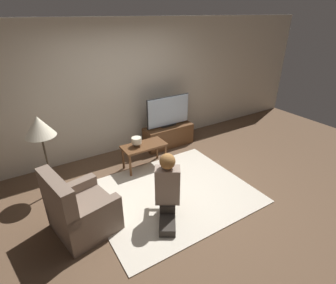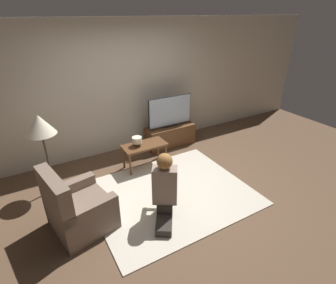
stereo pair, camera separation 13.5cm
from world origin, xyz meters
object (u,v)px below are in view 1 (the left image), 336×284
object	(u,v)px
coffee_table	(144,148)
armchair	(81,212)
tv	(168,111)
person_kneeling	(167,187)
floor_lamp	(40,130)
table_lamp	(137,141)

from	to	relation	value
coffee_table	armchair	bearing A→B (deg)	-146.12
tv	person_kneeling	size ratio (longest dim) A/B	0.98
tv	floor_lamp	xyz separation A→B (m)	(-2.50, -0.44, 0.34)
coffee_table	floor_lamp	world-z (taller)	floor_lamp
floor_lamp	table_lamp	size ratio (longest dim) A/B	7.40
coffee_table	floor_lamp	xyz separation A→B (m)	(-1.64, 0.10, 0.72)
person_kneeling	table_lamp	distance (m)	1.43
coffee_table	table_lamp	bearing A→B (deg)	168.54
person_kneeling	tv	bearing A→B (deg)	-89.95
armchair	floor_lamp	bearing A→B (deg)	-1.96
coffee_table	person_kneeling	world-z (taller)	person_kneeling
table_lamp	tv	bearing A→B (deg)	27.20
tv	table_lamp	size ratio (longest dim) A/B	5.58
coffee_table	armchair	size ratio (longest dim) A/B	0.87
armchair	table_lamp	xyz separation A→B (m)	(1.32, 1.00, 0.28)
tv	coffee_table	distance (m)	1.09
coffee_table	table_lamp	xyz separation A→B (m)	(-0.13, 0.03, 0.17)
armchair	person_kneeling	size ratio (longest dim) A/B	0.91
tv	armchair	size ratio (longest dim) A/B	1.08
person_kneeling	table_lamp	xyz separation A→B (m)	(0.22, 1.41, 0.05)
person_kneeling	table_lamp	bearing A→B (deg)	-66.46
floor_lamp	person_kneeling	size ratio (longest dim) A/B	1.30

